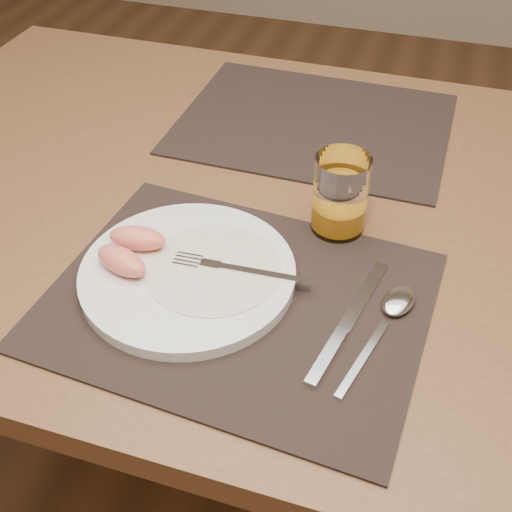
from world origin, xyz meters
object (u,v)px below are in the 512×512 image
object	(u,v)px
fork	(229,268)
knife	(343,330)
juice_glass	(340,198)
table	(279,241)
plate	(188,274)
spoon	(393,309)
placemat_far	(314,123)
placemat_near	(237,300)

from	to	relation	value
fork	knife	size ratio (longest dim) A/B	0.80
knife	juice_glass	distance (m)	0.20
table	plate	xyz separation A→B (m)	(-0.06, -0.20, 0.10)
knife	spoon	xyz separation A→B (m)	(0.05, 0.05, 0.00)
plate	placemat_far	bearing A→B (deg)	82.10
placemat_near	table	bearing A→B (deg)	92.07
placemat_near	placemat_far	size ratio (longest dim) A/B	1.00
table	plate	world-z (taller)	plate
placemat_far	fork	bearing A→B (deg)	-91.36
table	knife	distance (m)	0.29
placemat_near	spoon	world-z (taller)	spoon
plate	juice_glass	distance (m)	0.23
table	juice_glass	size ratio (longest dim) A/B	12.65
spoon	plate	bearing A→B (deg)	-175.68
plate	fork	xyz separation A→B (m)	(0.05, 0.02, 0.01)
knife	table	bearing A→B (deg)	121.19
table	juice_glass	world-z (taller)	juice_glass
placemat_far	spoon	size ratio (longest dim) A/B	2.36
placemat_far	placemat_near	bearing A→B (deg)	-88.45
table	placemat_far	bearing A→B (deg)	91.03
spoon	placemat_near	bearing A→B (deg)	-169.18
placemat_near	fork	distance (m)	0.04
placemat_far	knife	size ratio (longest dim) A/B	2.06
plate	juice_glass	xyz separation A→B (m)	(0.16, 0.16, 0.04)
placemat_far	fork	size ratio (longest dim) A/B	2.57
spoon	juice_glass	xyz separation A→B (m)	(-0.10, 0.14, 0.04)
spoon	knife	bearing A→B (deg)	-136.37
plate	spoon	xyz separation A→B (m)	(0.25, 0.02, -0.00)
fork	juice_glass	world-z (taller)	juice_glass
placemat_near	plate	bearing A→B (deg)	167.35
placemat_far	juice_glass	world-z (taller)	juice_glass
plate	fork	world-z (taller)	fork
juice_glass	spoon	bearing A→B (deg)	-54.71
table	knife	bearing A→B (deg)	-58.81
placemat_far	spoon	bearing A→B (deg)	-64.22
knife	placemat_near	bearing A→B (deg)	174.40
juice_glass	table	bearing A→B (deg)	153.54
plate	knife	bearing A→B (deg)	-8.08
placemat_far	plate	xyz separation A→B (m)	(-0.06, -0.42, 0.01)
knife	plate	bearing A→B (deg)	171.92
juice_glass	knife	bearing A→B (deg)	-75.75
placemat_near	knife	distance (m)	0.13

